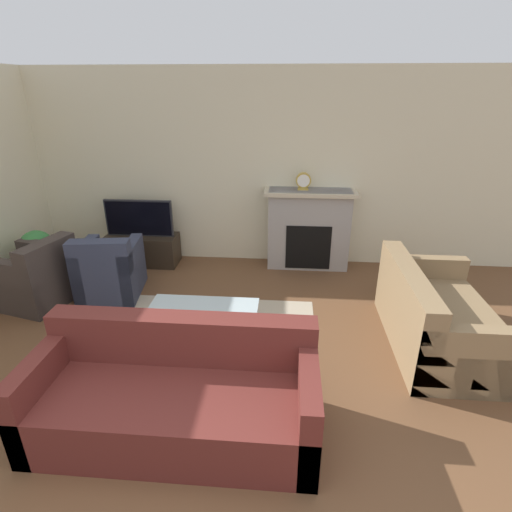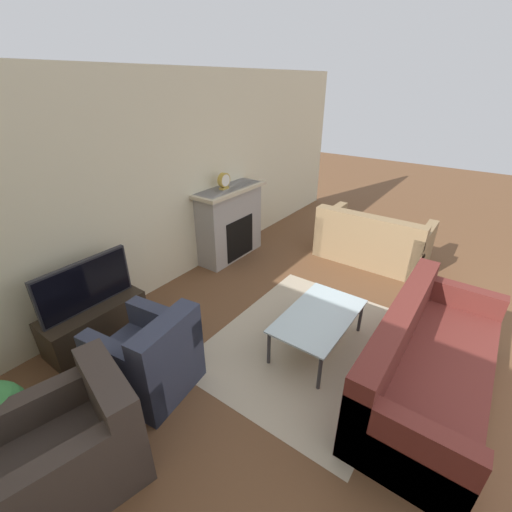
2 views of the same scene
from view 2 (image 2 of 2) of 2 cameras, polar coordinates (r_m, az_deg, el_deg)
The scene contains 11 objects.
wall_back at distance 4.58m, azimuth -15.12°, elevation 11.24°, with size 8.86×0.06×2.70m.
area_rug at distance 3.89m, azimuth 8.81°, elevation -14.01°, with size 2.29×1.83×0.00m.
fireplace at distance 5.34m, azimuth -4.32°, elevation 5.76°, with size 1.25×0.44×1.13m.
tv_stand at distance 4.12m, azimuth -25.20°, elevation -10.11°, with size 1.03×0.44×0.44m.
tv at distance 3.87m, azimuth -26.58°, elevation -4.38°, with size 0.97×0.06×0.53m.
couch_sectional at distance 3.52m, azimuth 26.40°, elevation -16.14°, with size 2.08×0.86×0.82m.
couch_loveseat at distance 5.65m, azimuth 18.74°, elevation 2.22°, with size 0.95×1.60×0.82m.
armchair_by_window at distance 2.96m, azimuth -27.68°, elevation -26.41°, with size 0.98×0.91×0.82m.
armchair_accent at distance 3.36m, azimuth -17.42°, elevation -16.20°, with size 0.80×0.88×0.82m.
coffee_table at distance 3.63m, azimuth 10.43°, elevation -10.08°, with size 1.09×0.63×0.41m.
mantel_clock at distance 5.06m, azimuth -5.36°, elevation 12.38°, with size 0.21×0.07×0.24m.
Camera 2 is at (-2.77, 0.98, 2.55)m, focal length 24.00 mm.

